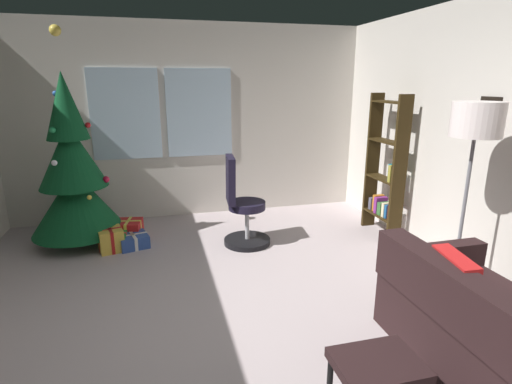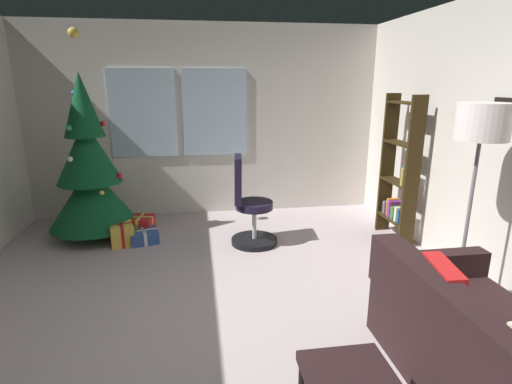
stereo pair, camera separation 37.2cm
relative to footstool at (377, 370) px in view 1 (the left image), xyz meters
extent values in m
cube|color=#B2A2A4|center=(-0.61, 0.95, -0.40)|extent=(4.93, 6.14, 0.10)
cube|color=beige|center=(-0.61, 4.08, 0.99)|extent=(4.93, 0.10, 2.68)
cube|color=silver|center=(-1.48, 4.02, 1.12)|extent=(0.90, 0.03, 1.20)
cube|color=silver|center=(-0.49, 4.02, 1.12)|extent=(0.90, 0.03, 1.20)
cube|color=black|center=(1.85, 1.38, 1.28)|extent=(0.02, 0.23, 0.28)
cube|color=black|center=(0.62, -0.02, 0.26)|extent=(0.20, 1.87, 0.35)
cube|color=black|center=(0.99, 0.84, 0.19)|extent=(0.90, 0.14, 0.20)
cube|color=red|center=(0.74, 0.33, 0.26)|extent=(0.22, 0.42, 0.41)
cube|color=black|center=(0.00, 0.00, 0.03)|extent=(0.48, 0.37, 0.06)
cylinder|color=black|center=(-0.21, 0.15, -0.17)|extent=(0.04, 0.04, 0.35)
cylinder|color=black|center=(0.21, 0.15, -0.17)|extent=(0.04, 0.04, 0.35)
cylinder|color=#4C331E|center=(-2.06, 3.24, -0.27)|extent=(0.12, 0.12, 0.16)
cone|color=#0D4523|center=(-2.06, 3.24, 0.19)|extent=(1.05, 1.05, 0.75)
cone|color=#0D4523|center=(-2.06, 3.24, 0.74)|extent=(0.76, 0.76, 0.75)
cone|color=#0D4523|center=(-2.06, 3.24, 1.29)|extent=(0.46, 0.46, 0.75)
sphere|color=red|center=(-1.84, 3.24, 1.07)|extent=(0.06, 0.06, 0.06)
sphere|color=gold|center=(-1.86, 2.90, 0.31)|extent=(0.05, 0.05, 0.05)
sphere|color=silver|center=(-2.18, 2.96, 0.71)|extent=(0.06, 0.06, 0.06)
sphere|color=blue|center=(-2.16, 3.33, 1.42)|extent=(0.06, 0.06, 0.06)
sphere|color=#1E8C4C|center=(-2.17, 3.05, 1.05)|extent=(0.07, 0.07, 0.07)
sphere|color=#B21433|center=(-1.70, 3.19, 0.44)|extent=(0.08, 0.08, 0.08)
sphere|color=#F2D14C|center=(-2.06, 3.24, 2.07)|extent=(0.12, 0.12, 0.12)
cube|color=red|center=(-1.51, 3.23, -0.23)|extent=(0.36, 0.36, 0.24)
cube|color=#EAD84C|center=(-1.51, 3.23, -0.23)|extent=(0.31, 0.09, 0.24)
cube|color=#EAD84C|center=(-1.51, 3.23, -0.23)|extent=(0.09, 0.32, 0.24)
cube|color=#1E722D|center=(-1.61, 2.99, -0.26)|extent=(0.21, 0.32, 0.18)
cube|color=red|center=(-1.61, 2.99, -0.26)|extent=(0.06, 0.32, 0.19)
cube|color=red|center=(-1.61, 2.99, -0.26)|extent=(0.20, 0.05, 0.19)
cube|color=gold|center=(-1.69, 2.93, -0.22)|extent=(0.32, 0.34, 0.26)
cube|color=#B21919|center=(-1.69, 2.93, -0.22)|extent=(0.11, 0.30, 0.27)
cube|color=#B21919|center=(-1.69, 2.93, -0.22)|extent=(0.27, 0.10, 0.27)
cube|color=#2D4C99|center=(-1.45, 2.97, -0.27)|extent=(0.40, 0.39, 0.15)
cube|color=silver|center=(-1.45, 2.97, -0.27)|extent=(0.33, 0.12, 0.16)
cube|color=silver|center=(-1.45, 2.97, -0.27)|extent=(0.12, 0.33, 0.16)
cylinder|color=black|center=(-0.11, 2.73, -0.32)|extent=(0.56, 0.56, 0.06)
cylinder|color=#B2B2B7|center=(-0.11, 2.73, -0.08)|extent=(0.05, 0.05, 0.42)
cylinder|color=black|center=(-0.11, 2.73, 0.14)|extent=(0.44, 0.44, 0.09)
cube|color=black|center=(-0.30, 2.75, 0.46)|extent=(0.12, 0.40, 0.54)
cube|color=black|center=(1.64, 2.34, 0.53)|extent=(0.18, 0.04, 1.76)
cube|color=black|center=(1.64, 2.94, 0.53)|extent=(0.18, 0.04, 1.76)
cube|color=black|center=(1.64, 2.64, -0.10)|extent=(0.18, 0.56, 0.02)
cube|color=black|center=(1.64, 2.64, 0.37)|extent=(0.18, 0.56, 0.02)
cube|color=black|center=(1.64, 2.64, 0.84)|extent=(0.18, 0.56, 0.02)
cube|color=black|center=(1.64, 2.64, 1.32)|extent=(0.18, 0.56, 0.02)
cube|color=#A02116|center=(1.66, 2.42, 0.00)|extent=(0.13, 0.04, 0.18)
cube|color=#1A4E87|center=(1.65, 2.47, 0.00)|extent=(0.14, 0.04, 0.17)
cube|color=beige|center=(1.65, 2.52, 0.00)|extent=(0.15, 0.05, 0.18)
cube|color=#346432|center=(1.65, 2.60, -0.01)|extent=(0.16, 0.08, 0.16)
cube|color=#782678|center=(1.64, 2.68, 0.02)|extent=(0.16, 0.06, 0.21)
cube|color=#BE6C21|center=(1.66, 2.76, 0.02)|extent=(0.14, 0.06, 0.22)
cube|color=#514F5E|center=(1.65, 2.84, -0.01)|extent=(0.14, 0.06, 0.16)
cube|color=olive|center=(1.64, 2.43, 0.49)|extent=(0.17, 0.05, 0.21)
cube|color=teal|center=(1.66, 2.49, 0.49)|extent=(0.13, 0.05, 0.21)
cylinder|color=slate|center=(1.39, 1.03, -0.33)|extent=(0.28, 0.28, 0.03)
cylinder|color=slate|center=(1.39, 1.03, 0.40)|extent=(0.03, 0.03, 1.44)
cylinder|color=white|center=(1.39, 1.03, 1.26)|extent=(0.40, 0.40, 0.28)
camera|label=1|loc=(-1.12, -1.64, 1.55)|focal=27.85mm
camera|label=2|loc=(-0.75, -1.71, 1.55)|focal=27.85mm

